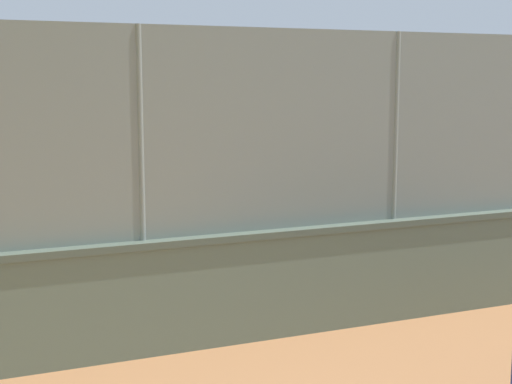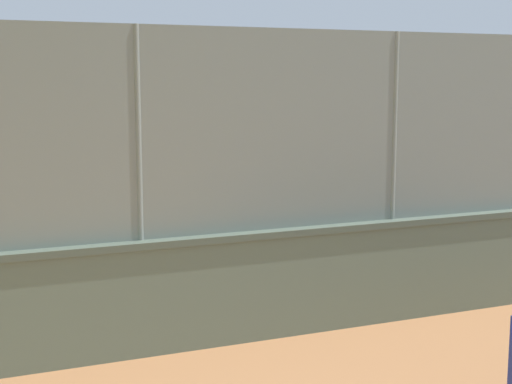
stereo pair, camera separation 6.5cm
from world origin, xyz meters
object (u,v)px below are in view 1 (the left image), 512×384
object	(u,v)px
sports_ball	(138,197)
spare_ball_by_wall	(455,287)
player_near_wall_returning	(346,212)
player_baseline_waiting	(214,176)
player_crossing_court	(172,160)

from	to	relation	value
sports_ball	spare_ball_by_wall	xyz separation A→B (m)	(-2.22, 9.85, -0.07)
player_near_wall_returning	sports_ball	bearing A→B (deg)	-77.48
player_near_wall_returning	player_baseline_waiting	bearing A→B (deg)	-80.14
player_baseline_waiting	player_near_wall_returning	size ratio (longest dim) A/B	1.14
player_crossing_court	sports_ball	bearing A→B (deg)	41.89
player_baseline_waiting	sports_ball	xyz separation A→B (m)	(0.92, -3.17, -0.87)
player_near_wall_returning	spare_ball_by_wall	world-z (taller)	player_near_wall_returning
player_crossing_court	sports_ball	xyz separation A→B (m)	(1.30, 1.16, -0.79)
player_crossing_court	spare_ball_by_wall	world-z (taller)	player_crossing_court
player_baseline_waiting	spare_ball_by_wall	distance (m)	6.87
player_crossing_court	spare_ball_by_wall	xyz separation A→B (m)	(-0.93, 11.02, -0.85)
player_baseline_waiting	spare_ball_by_wall	bearing A→B (deg)	101.07
player_crossing_court	player_baseline_waiting	distance (m)	4.35
sports_ball	spare_ball_by_wall	size ratio (longest dim) A/B	2.33
sports_ball	player_baseline_waiting	bearing A→B (deg)	106.14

